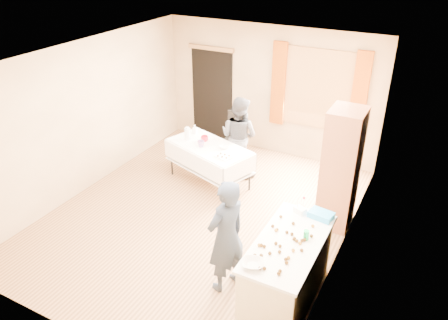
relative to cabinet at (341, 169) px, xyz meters
The scene contains 29 objects.
floor 2.36m from the cabinet, 157.81° to the right, with size 4.50×5.50×0.02m, color #9E7047.
ceiling 2.71m from the cabinet, 157.81° to the right, with size 4.50×5.50×0.02m, color white.
wall_back 2.81m from the cabinet, 135.61° to the left, with size 4.50×0.02×2.60m, color tan.
wall_front 4.10m from the cabinet, 119.13° to the right, with size 4.50×0.02×2.60m, color tan.
wall_left 4.34m from the cabinet, 169.19° to the right, with size 0.02×5.50×2.60m, color tan.
wall_right 0.92m from the cabinet, 71.60° to the right, with size 0.02×5.50×2.60m, color tan.
window_frame 2.22m from the cabinet, 117.42° to the left, with size 1.32×0.06×1.52m, color olive.
window_pane 2.20m from the cabinet, 117.60° to the left, with size 1.20×0.02×1.40m, color white.
curtain_left 2.62m from the cabinet, 133.60° to the left, with size 0.28×0.06×1.65m, color #8B3C09.
curtain_right 1.95m from the cabinet, 96.45° to the left, with size 0.28×0.06×1.65m, color #8B3C09.
doorway 3.81m from the cabinet, 149.75° to the left, with size 0.95×0.04×2.00m, color black.
door_lintel 3.94m from the cabinet, 150.15° to the left, with size 1.05×0.06×0.08m, color olive.
cabinet is the anchor object (origin of this frame).
counter 2.00m from the cabinet, 92.96° to the right, with size 0.73×1.54×0.91m.
party_table 2.44m from the cabinet, behind, with size 1.75×1.26×0.75m.
chair 2.69m from the cabinet, 154.39° to the left, with size 0.45×0.45×1.01m.
girl 2.24m from the cabinet, 112.95° to the right, with size 0.56×0.67×1.58m, color #20293A.
woman 2.20m from the cabinet, 160.40° to the left, with size 0.80×0.66×1.53m, color black.
soda_can 1.80m from the cabinet, 88.21° to the right, with size 0.07×0.07×0.12m, color #129C47.
mixing_bowl 2.54m from the cabinet, 97.03° to the right, with size 0.30×0.30×0.06m, color white.
foam_block 1.33m from the cabinet, 98.08° to the right, with size 0.15×0.10×0.08m, color white.
blue_basket 1.29m from the cabinet, 86.23° to the right, with size 0.30×0.20×0.08m, color #2696E7.
pitcher 2.86m from the cabinet, behind, with size 0.11×0.11×0.22m, color silver.
cup_red 2.56m from the cabinet, behind, with size 0.19×0.19×0.11m, color red.
cup_rainbow 2.49m from the cabinet, behind, with size 0.12×0.12×0.11m, color red.
small_bowl 2.10m from the cabinet, behind, with size 0.21×0.21×0.06m, color white.
pastry_tray 1.95m from the cabinet, behind, with size 0.28×0.20×0.02m, color white.
bottle 2.92m from the cabinet, behind, with size 0.08×0.08×0.17m, color white.
cake_balls 2.04m from the cabinet, 93.59° to the right, with size 0.52×1.04×0.04m.
Camera 1 is at (3.12, -5.09, 4.14)m, focal length 35.00 mm.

